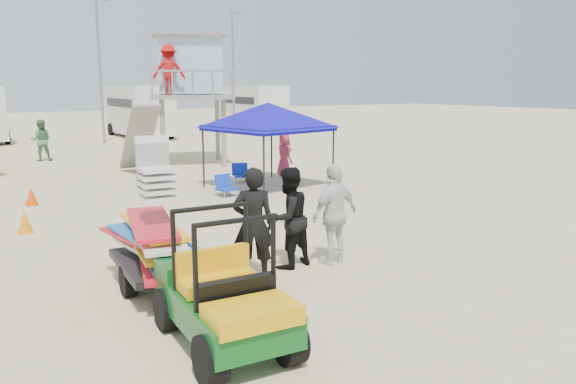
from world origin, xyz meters
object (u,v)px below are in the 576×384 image
lifeguard_tower (186,70)px  utility_cart (223,286)px  surf_trailer (160,236)px  man_left (253,224)px  canopy_blue (268,107)px

lifeguard_tower → utility_cart: bearing=-110.5°
surf_trailer → lifeguard_tower: size_ratio=0.47×
man_left → canopy_blue: 8.92m
surf_trailer → lifeguard_tower: (6.04, 13.83, 2.99)m
utility_cart → lifeguard_tower: lifeguard_tower is taller
utility_cart → canopy_blue: bearing=57.4°
utility_cart → canopy_blue: canopy_blue is taller
utility_cart → man_left: man_left is taller
lifeguard_tower → surf_trailer: bearing=-113.6°
surf_trailer → canopy_blue: size_ratio=0.66×
surf_trailer → man_left: (1.51, -0.30, 0.07)m
lifeguard_tower → canopy_blue: (0.05, -6.64, -1.31)m
lifeguard_tower → man_left: bearing=-107.8°
canopy_blue → man_left: bearing=-121.4°
utility_cart → surf_trailer: size_ratio=0.95×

